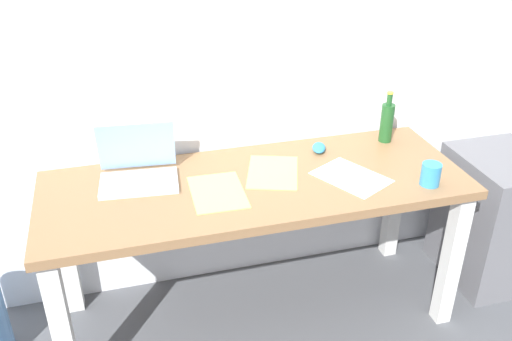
{
  "coord_description": "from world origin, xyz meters",
  "views": [
    {
      "loc": [
        -0.54,
        -1.95,
        1.88
      ],
      "look_at": [
        0.0,
        0.0,
        0.78
      ],
      "focal_mm": 39.14,
      "sensor_mm": 36.0,
      "label": 1
    }
  ],
  "objects": [
    {
      "name": "ground_plane",
      "position": [
        0.0,
        0.0,
        0.0
      ],
      "size": [
        8.0,
        8.0,
        0.0
      ],
      "primitive_type": "plane",
      "color": "#515459"
    },
    {
      "name": "back_wall",
      "position": [
        0.0,
        0.39,
        1.3
      ],
      "size": [
        5.2,
        0.08,
        2.6
      ],
      "primitive_type": "cube",
      "color": "white",
      "rests_on": "ground"
    },
    {
      "name": "desk",
      "position": [
        0.0,
        0.0,
        0.62
      ],
      "size": [
        1.78,
        0.66,
        0.73
      ],
      "color": "olive",
      "rests_on": "ground"
    },
    {
      "name": "laptop_left",
      "position": [
        -0.47,
        0.14,
        0.78
      ],
      "size": [
        0.34,
        0.26,
        0.24
      ],
      "color": "silver",
      "rests_on": "desk"
    },
    {
      "name": "beer_bottle",
      "position": [
        0.7,
        0.21,
        0.83
      ],
      "size": [
        0.06,
        0.06,
        0.25
      ],
      "color": "#1E5123",
      "rests_on": "desk"
    },
    {
      "name": "computer_mouse",
      "position": [
        0.35,
        0.19,
        0.74
      ],
      "size": [
        0.09,
        0.12,
        0.03
      ],
      "primitive_type": "ellipsoid",
      "rotation": [
        0.0,
        0.0,
        -0.38
      ],
      "color": "#338CC6",
      "rests_on": "desk"
    },
    {
      "name": "coffee_mug",
      "position": [
        0.68,
        -0.22,
        0.77
      ],
      "size": [
        0.08,
        0.08,
        0.09
      ],
      "primitive_type": "cylinder",
      "color": "#338CC6",
      "rests_on": "desk"
    },
    {
      "name": "paper_sheet_near_back",
      "position": [
        0.09,
        0.05,
        0.73
      ],
      "size": [
        0.3,
        0.35,
        0.0
      ],
      "primitive_type": "cube",
      "rotation": [
        0.0,
        0.0,
        -0.34
      ],
      "color": "#F4E06B",
      "rests_on": "desk"
    },
    {
      "name": "paper_sheet_front_right",
      "position": [
        0.4,
        -0.08,
        0.73
      ],
      "size": [
        0.33,
        0.36,
        0.0
      ],
      "primitive_type": "cube",
      "rotation": [
        0.0,
        0.0,
        0.49
      ],
      "color": "white",
      "rests_on": "desk"
    },
    {
      "name": "paper_yellow_folder",
      "position": [
        -0.17,
        -0.05,
        0.73
      ],
      "size": [
        0.22,
        0.3,
        0.0
      ],
      "primitive_type": "cube",
      "rotation": [
        0.0,
        0.0,
        -0.03
      ],
      "color": "#F4E06B",
      "rests_on": "desk"
    },
    {
      "name": "filing_cabinet",
      "position": [
        1.23,
        -0.01,
        0.34
      ],
      "size": [
        0.4,
        0.48,
        0.67
      ],
      "primitive_type": "cube",
      "color": "slate",
      "rests_on": "ground"
    }
  ]
}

